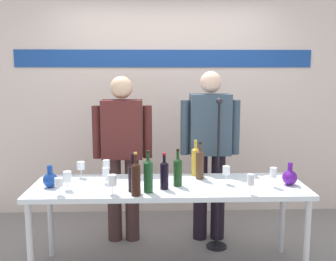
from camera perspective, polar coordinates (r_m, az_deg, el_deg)
The scene contains 23 objects.
back_wall at distance 4.72m, azimuth -0.57°, elevation 6.11°, with size 4.92×0.11×3.00m.
display_table at distance 3.37m, azimuth 0.09°, elevation -8.75°, with size 2.28×0.70×0.76m.
decanter_blue_left at distance 3.40m, azimuth -16.60°, elevation -6.76°, with size 0.12×0.12×0.18m.
decanter_blue_right at distance 3.48m, azimuth 17.14°, elevation -6.42°, with size 0.12×0.12×0.19m.
presenter_left at distance 3.94m, azimuth -6.58°, elevation -2.60°, with size 0.59×0.22×1.66m.
presenter_right at distance 3.96m, azimuth 6.05°, elevation -2.14°, with size 0.59×0.22×1.70m.
wine_bottle_0 at distance 3.04m, azimuth -4.66°, elevation -6.80°, with size 0.07×0.07×0.34m.
wine_bottle_1 at distance 3.15m, azimuth -5.11°, elevation -6.54°, with size 0.07×0.07×0.31m.
wine_bottle_2 at distance 3.20m, azimuth -0.54°, elevation -6.27°, with size 0.07×0.07×0.30m.
wine_bottle_3 at distance 3.61m, azimuth 3.97°, elevation -4.29°, with size 0.07×0.07×0.33m.
wine_bottle_4 at distance 3.28m, azimuth 1.41°, elevation -5.82°, with size 0.07×0.07×0.31m.
wine_bottle_5 at distance 3.11m, azimuth -2.88°, elevation -6.39°, with size 0.07×0.07×0.33m.
wine_bottle_6 at distance 3.50m, azimuth 4.62°, elevation -4.71°, with size 0.07×0.07×0.33m.
wine_glass_left_0 at distance 3.27m, azimuth -14.31°, elevation -6.53°, with size 0.07×0.07×0.15m.
wine_glass_left_1 at distance 3.39m, azimuth -8.94°, elevation -5.99°, with size 0.06×0.06×0.14m.
wine_glass_left_2 at distance 3.61m, azimuth -12.43°, elevation -5.00°, with size 0.07×0.07×0.15m.
wine_glass_left_3 at distance 3.09m, azimuth -8.05°, elevation -7.16°, with size 0.07×0.07×0.16m.
wine_glass_left_4 at distance 3.15m, azimuth -15.45°, elevation -7.27°, with size 0.07×0.07×0.14m.
wine_glass_left_5 at distance 3.57m, azimuth -8.88°, elevation -4.95°, with size 0.06×0.06×0.16m.
wine_glass_right_0 at distance 3.37m, azimuth 8.39°, elevation -5.80°, with size 0.06×0.06×0.15m.
wine_glass_right_1 at distance 3.12m, azimuth 11.85°, elevation -7.03°, with size 0.06×0.06×0.16m.
wine_glass_right_2 at distance 3.36m, azimuth 14.92°, elevation -5.96°, with size 0.06×0.06×0.16m.
microphone_stand at distance 3.88m, azimuth 7.13°, elevation -9.85°, with size 0.20×0.20×1.46m.
Camera 1 is at (-0.12, -3.21, 1.71)m, focal length 42.30 mm.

